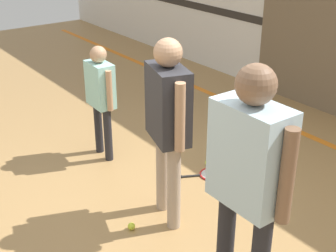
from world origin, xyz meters
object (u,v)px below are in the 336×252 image
object	(u,v)px
racket_second_spare	(260,179)
tennis_ball_by_spare_racket	(208,163)
person_student_left	(101,90)
tennis_ball_near_instructor	(131,226)
tennis_ball_stray_left	(250,186)
racket_spare_on_floor	(211,174)
person_student_right	(249,169)
person_instructor	(168,114)

from	to	relation	value
racket_second_spare	tennis_ball_by_spare_racket	distance (m)	0.60
person_student_left	tennis_ball_near_instructor	distance (m)	1.62
tennis_ball_by_spare_racket	tennis_ball_stray_left	size ratio (longest dim) A/B	1.00
tennis_ball_stray_left	person_student_left	bearing A→B (deg)	-151.76
racket_spare_on_floor	person_student_right	bearing A→B (deg)	82.46
person_student_right	tennis_ball_near_instructor	xyz separation A→B (m)	(-1.16, -0.16, -1.06)
person_instructor	tennis_ball_near_instructor	world-z (taller)	person_instructor
person_student_left	racket_second_spare	world-z (taller)	person_student_left
person_instructor	tennis_ball_near_instructor	distance (m)	1.06
racket_spare_on_floor	person_student_left	bearing A→B (deg)	-29.85
person_student_left	tennis_ball_stray_left	xyz separation A→B (m)	(1.50, 0.81, -0.76)
tennis_ball_by_spare_racket	racket_second_spare	bearing A→B (deg)	23.44
tennis_ball_stray_left	person_instructor	bearing A→B (deg)	-97.54
person_student_left	person_student_right	bearing A→B (deg)	-5.01
person_student_left	tennis_ball_stray_left	world-z (taller)	person_student_left
person_student_left	racket_second_spare	xyz separation A→B (m)	(1.44, 1.03, -0.78)
racket_spare_on_floor	tennis_ball_near_instructor	xyz separation A→B (m)	(0.28, -1.18, 0.02)
racket_second_spare	racket_spare_on_floor	bearing A→B (deg)	-96.95
racket_spare_on_floor	tennis_ball_stray_left	bearing A→B (deg)	133.95
racket_second_spare	person_student_left	bearing A→B (deg)	-104.91
person_student_left	tennis_ball_near_instructor	xyz separation A→B (m)	(1.34, -0.50, -0.76)
person_student_right	tennis_ball_stray_left	size ratio (longest dim) A/B	26.89
racket_second_spare	tennis_ball_stray_left	xyz separation A→B (m)	(0.07, -0.22, 0.02)
person_student_right	tennis_ball_by_spare_racket	size ratio (longest dim) A/B	26.89
person_student_right	tennis_ball_near_instructor	size ratio (longest dim) A/B	26.89
person_student_left	person_student_right	distance (m)	2.54
person_student_right	tennis_ball_by_spare_racket	distance (m)	2.24
racket_spare_on_floor	tennis_ball_near_instructor	size ratio (longest dim) A/B	7.66
person_student_right	racket_second_spare	bearing A→B (deg)	-51.66
person_instructor	person_student_right	xyz separation A→B (m)	(1.12, -0.21, 0.07)
racket_second_spare	person_instructor	bearing A→B (deg)	-53.32
racket_second_spare	tennis_ball_by_spare_racket	bearing A→B (deg)	-117.19
person_instructor	person_student_right	size ratio (longest dim) A/B	0.94
person_instructor	tennis_ball_near_instructor	xyz separation A→B (m)	(-0.04, -0.37, -1.00)
person_instructor	person_student_right	world-z (taller)	person_student_right
person_instructor	person_student_left	distance (m)	1.41
person_instructor	tennis_ball_near_instructor	size ratio (longest dim) A/B	25.20
person_instructor	tennis_ball_by_spare_racket	world-z (taller)	person_instructor
person_instructor	racket_second_spare	size ratio (longest dim) A/B	3.37
racket_second_spare	tennis_ball_stray_left	world-z (taller)	tennis_ball_stray_left
racket_second_spare	tennis_ball_near_instructor	world-z (taller)	tennis_ball_near_instructor
person_student_right	racket_spare_on_floor	world-z (taller)	person_student_right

